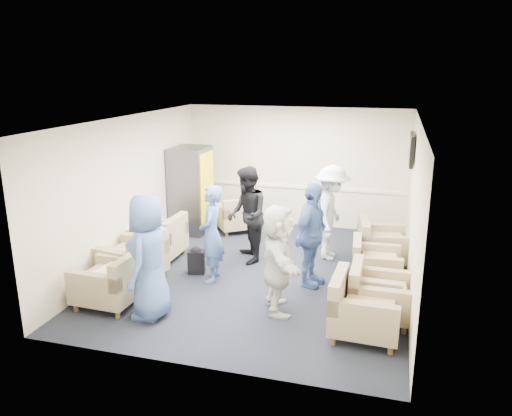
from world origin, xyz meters
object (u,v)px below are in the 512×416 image
(armchair_right_midfar, at_px, (373,265))
(person_front_left, at_px, (149,257))
(armchair_corner, at_px, (237,216))
(person_back_right, at_px, (331,213))
(person_mid_right, at_px, (311,235))
(armchair_left_mid, at_px, (134,261))
(person_back_left, at_px, (247,215))
(armchair_right_midnear, at_px, (376,296))
(vending_machine, at_px, (191,190))
(person_front_right, at_px, (278,259))
(person_mid_left, at_px, (212,234))
(armchair_right_far, at_px, (379,245))
(armchair_left_far, at_px, (160,241))
(armchair_right_near, at_px, (361,310))
(armchair_left_near, at_px, (113,283))

(armchair_right_midfar, xyz_separation_m, person_front_left, (-3.05, -2.06, 0.60))
(armchair_corner, relative_size, person_back_right, 0.66)
(armchair_corner, xyz_separation_m, person_mid_right, (2.05, -2.41, 0.54))
(armchair_left_mid, xyz_separation_m, armchair_right_midfar, (3.89, 1.05, -0.05))
(armchair_left_mid, relative_size, armchair_corner, 0.92)
(person_front_left, relative_size, person_back_left, 1.02)
(armchair_right_midnear, xyz_separation_m, vending_machine, (-4.12, 3.05, 0.60))
(person_back_left, height_order, person_front_right, person_back_left)
(person_front_right, bearing_deg, person_mid_left, 39.62)
(armchair_right_far, relative_size, person_back_left, 0.56)
(armchair_left_far, distance_m, person_back_left, 1.74)
(armchair_right_midfar, distance_m, person_front_left, 3.73)
(person_front_left, height_order, person_front_right, person_front_left)
(armchair_left_mid, bearing_deg, armchair_right_near, 88.88)
(person_back_right, bearing_deg, armchair_right_midfar, -136.96)
(armchair_right_near, bearing_deg, person_front_left, 97.56)
(person_back_right, relative_size, person_mid_right, 1.03)
(armchair_right_midnear, distance_m, armchair_right_midfar, 1.26)
(armchair_right_near, height_order, person_mid_right, person_mid_right)
(person_mid_left, bearing_deg, person_front_right, 49.93)
(armchair_left_near, xyz_separation_m, person_back_right, (2.93, 2.87, 0.55))
(armchair_corner, bearing_deg, armchair_right_midfar, 109.45)
(person_mid_left, bearing_deg, armchair_right_far, 111.11)
(armchair_left_far, distance_m, person_mid_left, 1.54)
(armchair_right_far, xyz_separation_m, armchair_corner, (-3.12, 1.08, -0.01))
(armchair_right_midfar, relative_size, vending_machine, 0.45)
(armchair_right_near, height_order, person_front_right, person_front_right)
(armchair_left_mid, height_order, person_mid_left, person_mid_left)
(person_mid_right, bearing_deg, armchair_left_mid, 118.68)
(armchair_left_near, bearing_deg, person_front_right, 103.73)
(person_back_left, bearing_deg, person_front_right, 4.16)
(armchair_left_mid, distance_m, armchair_right_midnear, 4.00)
(armchair_left_near, bearing_deg, person_mid_right, 121.49)
(person_front_right, bearing_deg, person_back_left, 9.64)
(armchair_left_far, relative_size, person_back_right, 0.51)
(armchair_right_near, height_order, vending_machine, vending_machine)
(armchair_left_far, xyz_separation_m, armchair_right_midnear, (4.05, -1.32, -0.02))
(armchair_left_far, bearing_deg, armchair_left_mid, 3.66)
(armchair_left_mid, distance_m, vending_machine, 2.90)
(person_back_left, xyz_separation_m, person_mid_right, (1.32, -0.75, -0.02))
(armchair_right_far, relative_size, person_front_right, 0.61)
(vending_machine, xyz_separation_m, person_mid_right, (3.01, -2.14, -0.07))
(armchair_left_mid, distance_m, armchair_corner, 3.22)
(armchair_left_near, height_order, armchair_right_midnear, armchair_left_near)
(armchair_right_far, height_order, person_front_left, person_front_left)
(armchair_left_mid, height_order, person_mid_right, person_mid_right)
(armchair_right_midnear, height_order, armchair_right_midfar, armchair_right_midnear)
(person_front_left, bearing_deg, armchair_corner, 175.40)
(armchair_left_near, xyz_separation_m, vending_machine, (-0.23, 3.69, 0.59))
(armchair_right_midnear, height_order, person_back_left, person_back_left)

